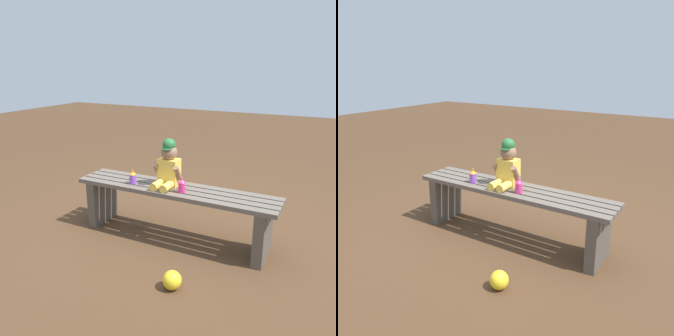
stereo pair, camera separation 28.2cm
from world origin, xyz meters
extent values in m
plane|color=#4C331E|center=(0.00, 0.00, 0.00)|extent=(16.00, 16.00, 0.00)
cube|color=#60564C|center=(0.00, -0.14, 0.44)|extent=(1.74, 0.08, 0.04)
cube|color=#60564C|center=(0.00, -0.05, 0.44)|extent=(1.74, 0.08, 0.04)
cube|color=#60564C|center=(0.00, 0.05, 0.44)|extent=(1.74, 0.08, 0.04)
cube|color=#60564C|center=(0.00, 0.14, 0.44)|extent=(1.74, 0.08, 0.04)
cube|color=#524941|center=(-0.75, 0.00, 0.21)|extent=(0.08, 0.36, 0.42)
cube|color=#524941|center=(0.75, 0.00, 0.21)|extent=(0.08, 0.36, 0.42)
cube|color=#F2C64C|center=(-0.07, 0.04, 0.57)|extent=(0.17, 0.12, 0.23)
sphere|color=#8C664C|center=(-0.07, 0.04, 0.74)|extent=(0.14, 0.14, 0.14)
cylinder|color=#266633|center=(-0.07, 0.00, 0.78)|extent=(0.09, 0.09, 0.01)
sphere|color=#266633|center=(-0.07, 0.04, 0.81)|extent=(0.11, 0.11, 0.11)
cylinder|color=#FED050|center=(-0.11, -0.08, 0.49)|extent=(0.07, 0.16, 0.07)
cylinder|color=#FED050|center=(-0.02, -0.08, 0.49)|extent=(0.07, 0.16, 0.07)
cylinder|color=#8C664C|center=(-0.16, 0.01, 0.59)|extent=(0.04, 0.12, 0.14)
cylinder|color=#8C664C|center=(0.02, 0.01, 0.59)|extent=(0.04, 0.12, 0.14)
cylinder|color=#8C4CCC|center=(-0.36, -0.07, 0.50)|extent=(0.06, 0.06, 0.08)
cone|color=orange|center=(-0.36, -0.07, 0.55)|extent=(0.06, 0.06, 0.03)
cylinder|color=orange|center=(-0.36, -0.07, 0.57)|extent=(0.01, 0.01, 0.02)
cylinder|color=#E5337F|center=(0.10, -0.07, 0.50)|extent=(0.06, 0.06, 0.08)
cone|color=#E5337F|center=(0.10, -0.07, 0.55)|extent=(0.06, 0.06, 0.03)
cylinder|color=#E5337F|center=(0.10, -0.07, 0.57)|extent=(0.01, 0.01, 0.02)
sphere|color=yellow|center=(0.30, -0.66, 0.07)|extent=(0.13, 0.13, 0.13)
camera|label=1|loc=(1.19, -2.46, 1.46)|focal=37.28mm
camera|label=2|loc=(1.43, -2.32, 1.46)|focal=37.28mm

